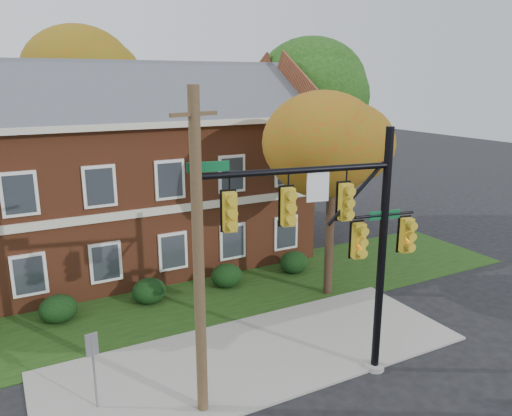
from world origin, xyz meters
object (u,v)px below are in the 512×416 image
hedge_far_right (294,262)px  hedge_right (227,275)px  tree_near_right (340,138)px  traffic_signal (342,230)px  tree_right_rear (303,93)px  apartment_building (112,164)px  tree_far_rear (101,81)px  utility_pole (199,259)px  sign_post (93,359)px  hedge_left (58,309)px  hedge_center (149,291)px

hedge_far_right → hedge_right: bearing=180.0°
tree_near_right → traffic_signal: bearing=-126.0°
tree_right_rear → traffic_signal: size_ratio=1.39×
apartment_building → hedge_right: (3.50, -5.25, -4.46)m
tree_right_rear → tree_far_rear: size_ratio=0.92×
tree_near_right → utility_pole: (-7.91, -4.63, -2.21)m
sign_post → hedge_far_right: bearing=22.2°
tree_right_rear → apartment_building: bearing=-175.7°
hedge_left → tree_near_right: (10.72, -2.83, 6.14)m
tree_near_right → tree_right_rear: tree_right_rear is taller
tree_near_right → sign_post: size_ratio=3.68×
tree_near_right → sign_post: (-10.48, -3.19, -5.09)m
hedge_center → tree_far_rear: size_ratio=0.12×
tree_near_right → tree_far_rear: (-5.88, 15.93, 2.17)m
hedge_left → hedge_far_right: 10.50m
hedge_left → traffic_signal: size_ratio=0.18×
apartment_building → hedge_far_right: (7.00, -5.25, -4.46)m
apartment_building → traffic_signal: bearing=-74.9°
apartment_building → sign_post: (-3.26, -11.28, -3.40)m
hedge_far_right → hedge_center: bearing=180.0°
hedge_far_right → tree_far_rear: bearing=113.4°
hedge_left → utility_pole: bearing=-69.3°
tree_far_rear → utility_pole: bearing=-95.6°
apartment_building → sign_post: bearing=-106.1°
hedge_left → tree_far_rear: size_ratio=0.12×
sign_post → apartment_building: bearing=65.6°
apartment_building → traffic_signal: (3.54, -13.15, -0.25)m
traffic_signal → sign_post: 7.73m
hedge_left → hedge_far_right: size_ratio=1.00×
traffic_signal → hedge_center: bearing=123.4°
traffic_signal → sign_post: size_ratio=3.28×
apartment_building → hedge_far_right: size_ratio=13.43×
hedge_right → utility_pole: bearing=-119.3°
tree_far_rear → hedge_far_right: bearing=-66.6°
hedge_left → tree_near_right: size_ratio=0.16×
tree_near_right → tree_right_rear: 9.94m
hedge_center → sign_post: (-3.26, -6.03, 1.06)m
tree_right_rear → traffic_signal: 16.37m
hedge_right → sign_post: sign_post is taller
tree_near_right → traffic_signal: size_ratio=1.12×
traffic_signal → sign_post: (-6.80, 1.87, -3.16)m
apartment_building → sign_post: size_ratio=8.06×
hedge_right → utility_pole: size_ratio=0.16×
hedge_left → tree_right_rear: size_ratio=0.13×
hedge_far_right → utility_pole: size_ratio=0.16×
tree_near_right → traffic_signal: (-3.68, -5.06, -1.93)m
hedge_far_right → sign_post: 11.94m
hedge_right → tree_far_rear: tree_far_rear is taller
tree_near_right → utility_pole: size_ratio=0.97×
hedge_right → utility_pole: 9.42m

